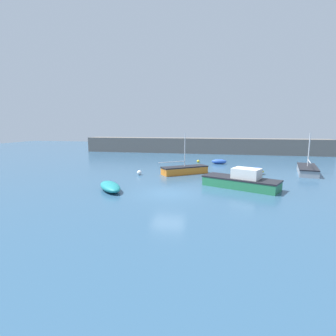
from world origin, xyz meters
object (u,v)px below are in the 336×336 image
rowboat_with_red_cover (249,171)px  rowboat_white_midwater (110,187)px  fishing_dinghy_green (219,162)px  cabin_cruiser_white (242,181)px  mooring_buoy_yellow (198,161)px  mooring_buoy_white (139,173)px  sailboat_twin_hulled (307,170)px  sailboat_short_mast (185,170)px

rowboat_with_red_cover → rowboat_white_midwater: bearing=19.3°
rowboat_white_midwater → fishing_dinghy_green: size_ratio=1.76×
cabin_cruiser_white → mooring_buoy_yellow: (-4.96, 14.50, -0.41)m
rowboat_with_red_cover → mooring_buoy_white: bearing=-7.3°
rowboat_with_red_cover → cabin_cruiser_white: size_ratio=0.55×
rowboat_white_midwater → cabin_cruiser_white: (10.33, 3.08, 0.27)m
sailboat_twin_hulled → mooring_buoy_white: 18.14m
sailboat_twin_hulled → sailboat_short_mast: (-12.99, -2.96, 0.01)m
rowboat_white_midwater → rowboat_with_red_cover: 15.00m
sailboat_twin_hulled → fishing_dinghy_green: sailboat_twin_hulled is taller
sailboat_twin_hulled → sailboat_short_mast: bearing=114.6°
sailboat_short_mast → rowboat_with_red_cover: size_ratio=1.38×
cabin_cruiser_white → sailboat_short_mast: bearing=-19.5°
fishing_dinghy_green → cabin_cruiser_white: cabin_cruiser_white is taller
mooring_buoy_white → cabin_cruiser_white: bearing=-20.8°
rowboat_with_red_cover → sailboat_twin_hulled: bearing=176.4°
mooring_buoy_white → sailboat_short_mast: bearing=19.3°
sailboat_twin_hulled → cabin_cruiser_white: size_ratio=0.93×
fishing_dinghy_green → sailboat_short_mast: bearing=-119.5°
fishing_dinghy_green → rowboat_with_red_cover: bearing=-72.9°
fishing_dinghy_green → mooring_buoy_white: size_ratio=4.28×
sailboat_short_mast → mooring_buoy_yellow: (0.62, 9.04, -0.24)m
sailboat_twin_hulled → cabin_cruiser_white: bearing=150.5°
rowboat_white_midwater → rowboat_with_red_cover: (11.53, 9.61, 0.04)m
rowboat_with_red_cover → cabin_cruiser_white: bearing=59.1°
sailboat_short_mast → cabin_cruiser_white: sailboat_short_mast is taller
sailboat_twin_hulled → cabin_cruiser_white: (-7.40, -8.42, 0.18)m
cabin_cruiser_white → fishing_dinghy_green: bearing=-56.6°
sailboat_short_mast → mooring_buoy_white: 4.85m
sailboat_twin_hulled → rowboat_with_red_cover: size_ratio=1.70×
sailboat_short_mast → cabin_cruiser_white: (5.58, -5.46, 0.17)m
sailboat_twin_hulled → mooring_buoy_yellow: (-12.37, 6.08, -0.23)m
sailboat_short_mast → mooring_buoy_white: bearing=162.7°
rowboat_with_red_cover → fishing_dinghy_green: rowboat_with_red_cover is taller
sailboat_twin_hulled → mooring_buoy_yellow: size_ratio=15.91×
sailboat_twin_hulled → fishing_dinghy_green: size_ratio=2.91×
sailboat_short_mast → mooring_buoy_white: (-4.57, -1.60, -0.18)m
mooring_buoy_yellow → rowboat_with_red_cover: bearing=-52.3°
sailboat_short_mast → mooring_buoy_white: size_ratio=10.15×
rowboat_with_red_cover → cabin_cruiser_white: 6.64m
cabin_cruiser_white → mooring_buoy_white: cabin_cruiser_white is taller
mooring_buoy_white → mooring_buoy_yellow: 11.84m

